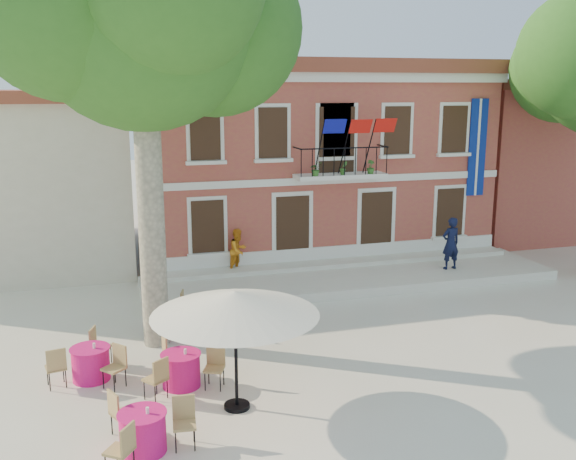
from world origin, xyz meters
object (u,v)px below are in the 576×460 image
at_px(pedestrian_orange, 238,250).
at_px(cafe_table_1, 181,368).
at_px(cafe_table_0, 91,362).
at_px(cafe_table_3, 186,318).
at_px(pedestrian_navy, 451,243).
at_px(patio_umbrella, 235,303).
at_px(cafe_table_2, 143,430).
at_px(plane_tree_west, 141,13).

relative_size(pedestrian_orange, cafe_table_1, 0.82).
xyz_separation_m(cafe_table_0, cafe_table_3, (2.43, 2.20, 0.00)).
xyz_separation_m(pedestrian_orange, cafe_table_0, (-4.82, -6.62, -0.63)).
bearing_deg(pedestrian_navy, patio_umbrella, 33.54).
bearing_deg(cafe_table_3, cafe_table_2, -105.07).
distance_m(pedestrian_navy, pedestrian_orange, 7.36).
relative_size(plane_tree_west, patio_umbrella, 3.25).
relative_size(cafe_table_0, cafe_table_1, 0.99).
xyz_separation_m(patio_umbrella, cafe_table_0, (-2.91, 2.22, -1.85)).
distance_m(plane_tree_west, cafe_table_3, 7.81).
distance_m(pedestrian_navy, cafe_table_1, 11.64).
xyz_separation_m(patio_umbrella, cafe_table_1, (-0.98, 1.32, -1.85)).
bearing_deg(patio_umbrella, pedestrian_orange, 77.79).
height_order(pedestrian_orange, cafe_table_0, pedestrian_orange).
bearing_deg(pedestrian_navy, cafe_table_2, 32.17).
bearing_deg(cafe_table_0, patio_umbrella, -37.37).
relative_size(pedestrian_orange, cafe_table_2, 0.81).
height_order(cafe_table_1, cafe_table_3, same).
relative_size(cafe_table_0, cafe_table_3, 1.01).
bearing_deg(plane_tree_west, cafe_table_0, -132.92).
height_order(plane_tree_west, pedestrian_navy, plane_tree_west).
relative_size(cafe_table_0, cafe_table_2, 0.98).
xyz_separation_m(cafe_table_1, cafe_table_2, (-0.99, -2.45, 0.00)).
distance_m(patio_umbrella, pedestrian_orange, 9.12).
xyz_separation_m(plane_tree_west, patio_umbrella, (1.29, -3.96, -5.91)).
bearing_deg(pedestrian_orange, plane_tree_west, -161.64).
distance_m(plane_tree_west, pedestrian_orange, 9.21).
bearing_deg(pedestrian_navy, cafe_table_0, 17.66).
height_order(cafe_table_1, cafe_table_2, same).
height_order(cafe_table_0, cafe_table_2, same).
xyz_separation_m(cafe_table_2, cafe_table_3, (1.50, 5.56, 0.00)).
distance_m(pedestrian_navy, cafe_table_3, 9.95).
xyz_separation_m(plane_tree_west, pedestrian_navy, (10.36, 3.17, -6.97)).
bearing_deg(cafe_table_2, cafe_table_0, 105.56).
height_order(patio_umbrella, pedestrian_orange, patio_umbrella).
bearing_deg(cafe_table_2, pedestrian_orange, 68.71).
relative_size(patio_umbrella, cafe_table_2, 1.83).
bearing_deg(cafe_table_2, plane_tree_west, 82.36).
xyz_separation_m(cafe_table_0, cafe_table_1, (1.93, -0.90, 0.00)).
bearing_deg(cafe_table_1, cafe_table_3, 80.82).
distance_m(cafe_table_2, cafe_table_3, 5.75).
distance_m(pedestrian_navy, cafe_table_0, 12.97).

